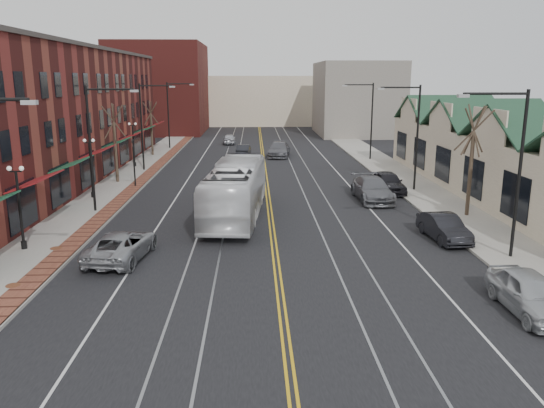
{
  "coord_description": "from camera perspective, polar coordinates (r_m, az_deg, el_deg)",
  "views": [
    {
      "loc": [
        -1.04,
        -18.22,
        8.65
      ],
      "look_at": [
        -0.07,
        9.64,
        2.0
      ],
      "focal_mm": 35.0,
      "sensor_mm": 36.0,
      "label": 1
    }
  ],
  "objects": [
    {
      "name": "streetlight_l_1",
      "position": [
        35.83,
        -18.34,
        6.94
      ],
      "size": [
        3.33,
        0.25,
        8.0
      ],
      "color": "black",
      "rests_on": "sidewalk_left"
    },
    {
      "name": "streetlight_l_2",
      "position": [
        51.33,
        -13.4,
        9.01
      ],
      "size": [
        3.33,
        0.25,
        8.0
      ],
      "color": "black",
      "rests_on": "sidewalk_left"
    },
    {
      "name": "manhole_far",
      "position": [
        29.37,
        -22.21,
        -4.42
      ],
      "size": [
        0.6,
        0.6,
        0.02
      ],
      "primitive_type": "cylinder",
      "color": "#592D19",
      "rests_on": "sidewalk_left"
    },
    {
      "name": "building_left",
      "position": [
        48.76,
        -23.89,
        8.58
      ],
      "size": [
        10.0,
        50.0,
        11.0
      ],
      "primitive_type": "cube",
      "color": "maroon",
      "rests_on": "ground"
    },
    {
      "name": "parked_car_b",
      "position": [
        30.37,
        18.0,
        -2.42
      ],
      "size": [
        1.88,
        4.4,
        1.41
      ],
      "primitive_type": "imported",
      "rotation": [
        0.0,
        0.0,
        0.09
      ],
      "color": "black",
      "rests_on": "ground"
    },
    {
      "name": "tree_left_near",
      "position": [
        45.97,
        -16.52,
        6.45
      ],
      "size": [
        1.78,
        1.37,
        6.48
      ],
      "color": "#382B21",
      "rests_on": "sidewalk_left"
    },
    {
      "name": "lamppost_l_1",
      "position": [
        29.45,
        -25.48,
        -0.56
      ],
      "size": [
        0.84,
        0.28,
        4.27
      ],
      "color": "black",
      "rests_on": "sidewalk_left"
    },
    {
      "name": "backdrop_left",
      "position": [
        89.49,
        -11.88,
        12.08
      ],
      "size": [
        14.0,
        18.0,
        14.0
      ],
      "primitive_type": "cube",
      "color": "maroon",
      "rests_on": "ground"
    },
    {
      "name": "ground",
      "position": [
        20.19,
        1.17,
        -11.95
      ],
      "size": [
        160.0,
        160.0,
        0.0
      ],
      "primitive_type": "plane",
      "color": "black",
      "rests_on": "ground"
    },
    {
      "name": "parked_suv",
      "position": [
        26.86,
        -15.86,
        -4.3
      ],
      "size": [
        3.03,
        5.4,
        1.42
      ],
      "primitive_type": "imported",
      "rotation": [
        0.0,
        0.0,
        3.01
      ],
      "color": "#97999E",
      "rests_on": "ground"
    },
    {
      "name": "streetlight_l_3",
      "position": [
        67.07,
        -10.74,
        10.09
      ],
      "size": [
        3.33,
        0.25,
        8.0
      ],
      "color": "black",
      "rests_on": "sidewalk_left"
    },
    {
      "name": "backdrop_right",
      "position": [
        84.8,
        9.09,
        11.12
      ],
      "size": [
        12.0,
        16.0,
        11.0
      ],
      "primitive_type": "cube",
      "color": "slate",
      "rests_on": "ground"
    },
    {
      "name": "manhole_mid",
      "position": [
        25.01,
        -26.09,
        -7.86
      ],
      "size": [
        0.6,
        0.6,
        0.02
      ],
      "primitive_type": "cylinder",
      "color": "#592D19",
      "rests_on": "sidewalk_left"
    },
    {
      "name": "streetlight_r_1",
      "position": [
        42.15,
        14.83,
        8.04
      ],
      "size": [
        3.33,
        0.25,
        8.0
      ],
      "color": "black",
      "rests_on": "sidewalk_right"
    },
    {
      "name": "parked_car_c",
      "position": [
        38.9,
        10.73,
        1.58
      ],
      "size": [
        2.46,
        5.77,
        1.66
      ],
      "primitive_type": "imported",
      "rotation": [
        0.0,
        0.0,
        0.02
      ],
      "color": "slate",
      "rests_on": "ground"
    },
    {
      "name": "distant_car_left",
      "position": [
        60.5,
        -3.07,
        5.8
      ],
      "size": [
        1.7,
        4.08,
        1.31
      ],
      "primitive_type": "imported",
      "rotation": [
        0.0,
        0.0,
        3.06
      ],
      "color": "black",
      "rests_on": "ground"
    },
    {
      "name": "traffic_signal",
      "position": [
        43.74,
        -14.65,
        4.7
      ],
      "size": [
        0.18,
        0.15,
        3.8
      ],
      "color": "black",
      "rests_on": "sidewalk_left"
    },
    {
      "name": "lamppost_l_2",
      "position": [
        40.5,
        -18.88,
        3.53
      ],
      "size": [
        0.84,
        0.28,
        4.27
      ],
      "color": "black",
      "rests_on": "sidewalk_left"
    },
    {
      "name": "parked_car_d",
      "position": [
        41.8,
        12.31,
        2.31
      ],
      "size": [
        2.23,
        4.93,
        1.64
      ],
      "primitive_type": "imported",
      "rotation": [
        0.0,
        0.0,
        0.06
      ],
      "color": "black",
      "rests_on": "ground"
    },
    {
      "name": "sidewalk_left",
      "position": [
        40.67,
        -17.58,
        0.61
      ],
      "size": [
        4.0,
        120.0,
        0.15
      ],
      "primitive_type": "cube",
      "color": "gray",
      "rests_on": "ground"
    },
    {
      "name": "streetlight_r_2",
      "position": [
        57.61,
        10.27,
        9.6
      ],
      "size": [
        3.33,
        0.25,
        8.0
      ],
      "color": "black",
      "rests_on": "sidewalk_right"
    },
    {
      "name": "parked_car_a",
      "position": [
        22.36,
        26.03,
        -8.62
      ],
      "size": [
        1.87,
        4.59,
        1.56
      ],
      "primitive_type": "imported",
      "rotation": [
        0.0,
        0.0,
        0.01
      ],
      "color": "#AFB3B7",
      "rests_on": "ground"
    },
    {
      "name": "distant_car_right",
      "position": [
        59.83,
        0.74,
        5.89
      ],
      "size": [
        3.03,
        5.88,
        1.63
      ],
      "primitive_type": "imported",
      "rotation": [
        0.0,
        0.0,
        -0.14
      ],
      "color": "#5B5C62",
      "rests_on": "ground"
    },
    {
      "name": "sidewalk_right",
      "position": [
        41.28,
        16.47,
        0.87
      ],
      "size": [
        4.0,
        120.0,
        0.15
      ],
      "primitive_type": "cube",
      "color": "gray",
      "rests_on": "ground"
    },
    {
      "name": "distant_car_far",
      "position": [
        71.64,
        -4.6,
        6.98
      ],
      "size": [
        1.71,
        4.03,
        1.36
      ],
      "primitive_type": "imported",
      "rotation": [
        0.0,
        0.0,
        3.17
      ],
      "color": "#B5B6BD",
      "rests_on": "ground"
    },
    {
      "name": "transit_bus",
      "position": [
        33.56,
        -3.92,
        1.49
      ],
      "size": [
        3.98,
        12.64,
        3.46
      ],
      "primitive_type": "imported",
      "rotation": [
        0.0,
        0.0,
        3.05
      ],
      "color": "white",
      "rests_on": "ground"
    },
    {
      "name": "streetlight_r_0",
      "position": [
        27.3,
        24.38,
        4.6
      ],
      "size": [
        3.33,
        0.25,
        8.0
      ],
      "color": "black",
      "rests_on": "sidewalk_right"
    },
    {
      "name": "backdrop_mid",
      "position": [
        103.3,
        -1.44,
        11.11
      ],
      "size": [
        22.0,
        14.0,
        9.0
      ],
      "primitive_type": "cube",
      "color": "beige",
      "rests_on": "ground"
    },
    {
      "name": "tree_left_far",
      "position": [
        61.53,
        -12.85,
        8.07
      ],
      "size": [
        1.66,
        1.28,
        6.02
      ],
      "color": "#382B21",
      "rests_on": "sidewalk_left"
    },
    {
      "name": "tree_right_mid",
      "position": [
        35.28,
        20.66,
        4.58
      ],
      "size": [
        1.9,
        1.46,
        6.93
      ],
      "color": "#382B21",
      "rests_on": "sidewalk_right"
    },
    {
      "name": "building_right",
      "position": [
        43.16,
        24.26,
        3.77
      ],
      "size": [
        8.0,
        36.0,
        4.6
      ],
      "primitive_type": "cube",
      "color": "beige",
      "rests_on": "ground"
    },
    {
      "name": "lamppost_l_3",
      "position": [
        53.91,
        -14.66,
        6.11
      ],
      "size": [
        0.84,
        0.28,
        4.27
      ],
      "color": "black",
      "rests_on": "sidewalk_left"
    }
  ]
}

